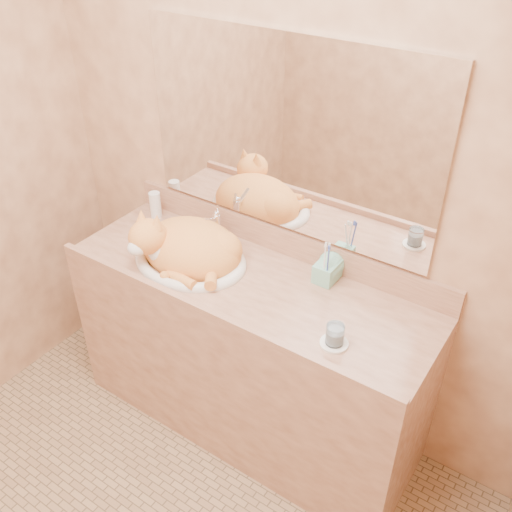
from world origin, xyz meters
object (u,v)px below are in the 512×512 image
Objects in this scene: vanity_counter at (248,355)px; water_glass at (335,334)px; toothbrush_cup at (325,276)px; sink_basin at (189,246)px; cat at (185,245)px; soap_dispenser at (321,268)px.

water_glass is (0.47, -0.13, 0.47)m from vanity_counter.
sink_basin is at bearing -163.52° from toothbrush_cup.
toothbrush_cup is at bearing 11.54° from cat.
soap_dispenser is (0.55, 0.16, 0.02)m from sink_basin.
toothbrush_cup reaches higher than vanity_counter.
toothbrush_cup is (0.59, 0.17, -0.03)m from cat.
soap_dispenser is (0.27, 0.14, 0.52)m from vanity_counter.
cat is 5.88× the size of water_glass.
toothbrush_cup reaches higher than water_glass.
soap_dispenser reaches higher than vanity_counter.
vanity_counter is at bearing -0.19° from cat.
vanity_counter is at bearing -152.20° from toothbrush_cup.
water_glass is at bearing -12.83° from cat.
toothbrush_cup is 1.41× the size of water_glass.
sink_basin is at bearing -163.81° from soap_dispenser.
cat reaches higher than sink_basin.
vanity_counter is 3.16× the size of sink_basin.
toothbrush_cup is 0.34m from water_glass.
cat is at bearing -157.77° from sink_basin.
soap_dispenser is at bearing 27.12° from vanity_counter.
soap_dispenser reaches higher than sink_basin.
vanity_counter is 0.68m from water_glass.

